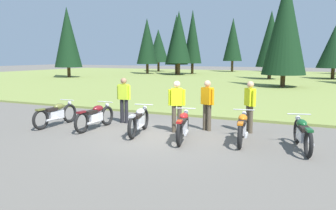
% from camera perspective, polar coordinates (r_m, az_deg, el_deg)
% --- Properties ---
extents(ground_plane, '(140.00, 140.00, 0.00)m').
position_cam_1_polar(ground_plane, '(10.52, -1.37, -5.28)').
color(ground_plane, '#605B54').
extents(grass_moorland, '(80.00, 44.00, 0.10)m').
position_cam_1_polar(grass_moorland, '(35.11, 17.28, 3.91)').
color(grass_moorland, olive).
rests_on(grass_moorland, ground).
extents(forest_treeline, '(43.56, 29.06, 8.51)m').
position_cam_1_polar(forest_treeline, '(42.57, 15.21, 10.61)').
color(forest_treeline, '#47331E').
rests_on(forest_treeline, ground).
extents(motorcycle_olive, '(0.62, 2.10, 0.88)m').
position_cam_1_polar(motorcycle_olive, '(12.63, -18.29, -1.40)').
color(motorcycle_olive, black).
rests_on(motorcycle_olive, ground).
extents(motorcycle_maroon, '(0.62, 2.10, 0.88)m').
position_cam_1_polar(motorcycle_maroon, '(11.73, -12.13, -1.87)').
color(motorcycle_maroon, black).
rests_on(motorcycle_maroon, ground).
extents(motorcycle_silver, '(0.74, 2.07, 0.88)m').
position_cam_1_polar(motorcycle_silver, '(10.82, -4.89, -2.56)').
color(motorcycle_silver, black).
rests_on(motorcycle_silver, ground).
extents(motorcycle_red, '(0.77, 2.06, 0.88)m').
position_cam_1_polar(motorcycle_red, '(9.97, 2.54, -3.47)').
color(motorcycle_red, black).
rests_on(motorcycle_red, ground).
extents(motorcycle_orange, '(0.65, 2.09, 0.88)m').
position_cam_1_polar(motorcycle_orange, '(9.92, 12.35, -3.70)').
color(motorcycle_orange, black).
rests_on(motorcycle_orange, ground).
extents(motorcycle_british_green, '(0.76, 2.06, 0.88)m').
position_cam_1_polar(motorcycle_british_green, '(9.60, 21.67, -4.51)').
color(motorcycle_british_green, black).
rests_on(motorcycle_british_green, ground).
extents(rider_near_row_end, '(0.55, 0.24, 1.67)m').
position_cam_1_polar(rider_near_row_end, '(12.56, -7.41, 1.26)').
color(rider_near_row_end, black).
rests_on(rider_near_row_end, ground).
extents(rider_checking_bike, '(0.51, 0.34, 1.67)m').
position_cam_1_polar(rider_checking_bike, '(11.25, 6.61, 0.46)').
color(rider_checking_bike, '#4C4233').
rests_on(rider_checking_bike, ground).
extents(rider_with_back_turned, '(0.52, 0.34, 1.67)m').
position_cam_1_polar(rider_with_back_turned, '(10.91, 1.48, 0.28)').
color(rider_with_back_turned, '#4C4233').
rests_on(rider_with_back_turned, ground).
extents(rider_in_hivis_vest, '(0.40, 0.44, 1.67)m').
position_cam_1_polar(rider_in_hivis_vest, '(11.18, 13.58, 0.24)').
color(rider_in_hivis_vest, '#4C4233').
rests_on(rider_in_hivis_vest, ground).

